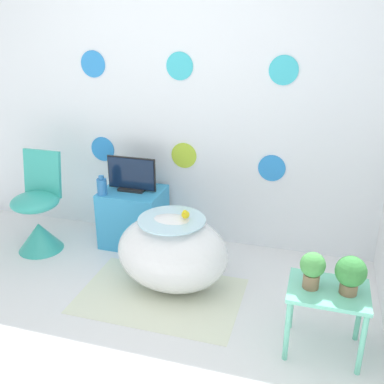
% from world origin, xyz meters
% --- Properties ---
extents(ground_plane, '(12.00, 12.00, 0.00)m').
position_xyz_m(ground_plane, '(0.00, 0.00, 0.00)').
color(ground_plane, white).
extents(wall_back_dotted, '(4.28, 0.05, 2.60)m').
position_xyz_m(wall_back_dotted, '(-0.00, 1.76, 1.30)').
color(wall_back_dotted, white).
rests_on(wall_back_dotted, ground_plane).
extents(rug, '(1.16, 0.77, 0.01)m').
position_xyz_m(rug, '(0.12, 0.79, 0.00)').
color(rug, silver).
rests_on(rug, ground_plane).
extents(bathtub, '(0.82, 0.59, 0.57)m').
position_xyz_m(bathtub, '(0.17, 0.93, 0.29)').
color(bathtub, white).
rests_on(bathtub, ground_plane).
extents(rubber_duck, '(0.06, 0.06, 0.07)m').
position_xyz_m(rubber_duck, '(0.27, 0.94, 0.61)').
color(rubber_duck, yellow).
rests_on(rubber_duck, bathtub).
extents(chair, '(0.40, 0.40, 0.85)m').
position_xyz_m(chair, '(-1.11, 1.16, 0.28)').
color(chair, '#38B2A3').
rests_on(chair, ground_plane).
extents(tv_cabinet, '(0.52, 0.43, 0.50)m').
position_xyz_m(tv_cabinet, '(-0.38, 1.49, 0.25)').
color(tv_cabinet, '#389ED6').
rests_on(tv_cabinet, ground_plane).
extents(tv, '(0.43, 0.12, 0.29)m').
position_xyz_m(tv, '(-0.38, 1.50, 0.63)').
color(tv, black).
rests_on(tv, tv_cabinet).
extents(vase, '(0.08, 0.08, 0.16)m').
position_xyz_m(vase, '(-0.58, 1.34, 0.57)').
color(vase, '#2D72B7').
rests_on(vase, tv_cabinet).
extents(side_table, '(0.46, 0.35, 0.43)m').
position_xyz_m(side_table, '(1.26, 0.56, 0.36)').
color(side_table, '#72D8B7').
rests_on(side_table, ground_plane).
extents(potted_plant_left, '(0.15, 0.15, 0.22)m').
position_xyz_m(potted_plant_left, '(1.15, 0.55, 0.56)').
color(potted_plant_left, '#8C6B4C').
rests_on(potted_plant_left, side_table).
extents(potted_plant_right, '(0.18, 0.18, 0.23)m').
position_xyz_m(potted_plant_right, '(1.36, 0.55, 0.56)').
color(potted_plant_right, '#8C6B4C').
rests_on(potted_plant_right, side_table).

